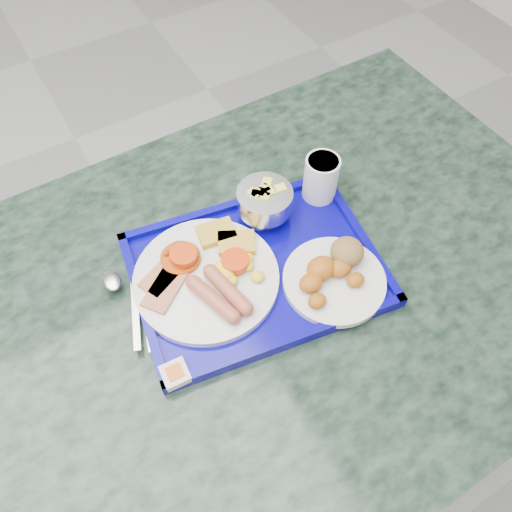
{
  "coord_description": "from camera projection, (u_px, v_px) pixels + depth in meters",
  "views": [
    {
      "loc": [
        0.5,
        -0.52,
        1.54
      ],
      "look_at": [
        0.74,
        -0.12,
        0.85
      ],
      "focal_mm": 35.0,
      "sensor_mm": 36.0,
      "label": 1
    }
  ],
  "objects": [
    {
      "name": "floor",
      "position": [
        7.0,
        510.0,
        1.39
      ],
      "size": [
        6.0,
        6.0,
        0.0
      ],
      "primitive_type": "plane",
      "color": "gray",
      "rests_on": "ground"
    },
    {
      "name": "table",
      "position": [
        259.0,
        336.0,
        1.04
      ],
      "size": [
        1.28,
        0.86,
        0.8
      ],
      "rotation": [
        0.0,
        0.0,
        0.0
      ],
      "color": "slate",
      "rests_on": "floor"
    },
    {
      "name": "tray",
      "position": [
        256.0,
        271.0,
        0.87
      ],
      "size": [
        0.46,
        0.37,
        0.03
      ],
      "rotation": [
        0.0,
        0.0,
        -0.17
      ],
      "color": "#07027F",
      "rests_on": "table"
    },
    {
      "name": "main_plate",
      "position": [
        208.0,
        274.0,
        0.85
      ],
      "size": [
        0.25,
        0.25,
        0.04
      ],
      "rotation": [
        0.0,
        0.0,
        0.12
      ],
      "color": "silver",
      "rests_on": "tray"
    },
    {
      "name": "bread_plate",
      "position": [
        335.0,
        273.0,
        0.84
      ],
      "size": [
        0.18,
        0.18,
        0.06
      ],
      "rotation": [
        0.0,
        0.0,
        0.27
      ],
      "color": "silver",
      "rests_on": "tray"
    },
    {
      "name": "fruit_bowl",
      "position": [
        265.0,
        200.0,
        0.9
      ],
      "size": [
        0.1,
        0.1,
        0.07
      ],
      "color": "#BDBEC0",
      "rests_on": "tray"
    },
    {
      "name": "juice_cup",
      "position": [
        321.0,
        177.0,
        0.93
      ],
      "size": [
        0.06,
        0.06,
        0.09
      ],
      "color": "white",
      "rests_on": "tray"
    },
    {
      "name": "spoon",
      "position": [
        121.0,
        290.0,
        0.84
      ],
      "size": [
        0.07,
        0.18,
        0.01
      ],
      "rotation": [
        0.0,
        0.0,
        -0.28
      ],
      "color": "#BDBEC0",
      "rests_on": "tray"
    },
    {
      "name": "knife",
      "position": [
        135.0,
        306.0,
        0.82
      ],
      "size": [
        0.07,
        0.15,
        0.0
      ],
      "primitive_type": "cube",
      "rotation": [
        0.0,
        0.0,
        -0.36
      ],
      "color": "#BDBEC0",
      "rests_on": "tray"
    },
    {
      "name": "jam_packet",
      "position": [
        175.0,
        374.0,
        0.75
      ],
      "size": [
        0.04,
        0.04,
        0.02
      ],
      "rotation": [
        0.0,
        0.0,
        -0.08
      ],
      "color": "silver",
      "rests_on": "tray"
    }
  ]
}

